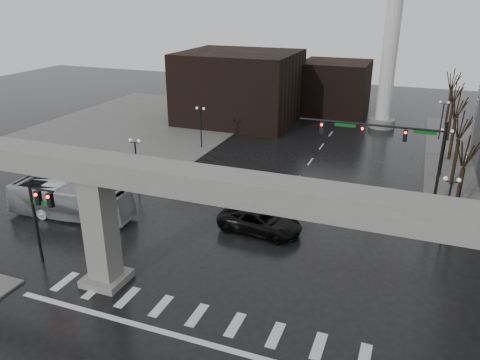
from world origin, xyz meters
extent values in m
plane|color=black|center=(0.00, 0.00, 0.00)|extent=(160.00, 160.00, 0.00)
cube|color=slate|center=(-26.00, 36.00, 0.07)|extent=(28.00, 36.00, 0.15)
cube|color=gray|center=(0.00, 0.00, 8.00)|extent=(48.00, 2.20, 1.40)
cube|color=gray|center=(-7.00, 0.00, 3.65)|extent=(1.60, 1.60, 7.30)
cube|color=gray|center=(-7.00, 0.00, 0.25)|extent=(2.60, 2.60, 0.50)
cube|color=black|center=(-14.00, 42.00, 5.00)|extent=(16.00, 14.00, 10.00)
cube|color=black|center=(-2.00, 52.00, 4.00)|extent=(10.00, 10.00, 8.00)
cylinder|color=silver|center=(6.00, 46.00, 15.00)|extent=(2.00, 2.00, 30.00)
cylinder|color=gray|center=(6.00, 46.00, 0.60)|extent=(3.60, 3.60, 1.20)
cylinder|color=black|center=(12.80, 18.80, 4.00)|extent=(0.24, 0.24, 8.00)
cylinder|color=black|center=(6.80, 18.80, 7.20)|extent=(12.00, 0.18, 0.18)
cube|color=black|center=(9.80, 18.80, 6.55)|extent=(0.35, 0.30, 1.00)
cube|color=black|center=(6.30, 18.80, 6.55)|extent=(0.35, 0.30, 1.00)
cube|color=black|center=(2.80, 18.80, 6.55)|extent=(0.35, 0.30, 1.00)
sphere|color=#FF0C05|center=(9.80, 18.62, 6.85)|extent=(0.20, 0.20, 0.20)
cube|color=#0C5418|center=(11.30, 18.80, 7.00)|extent=(1.80, 0.05, 0.35)
cube|color=#0C5418|center=(4.80, 18.80, 7.00)|extent=(1.80, 0.05, 0.35)
cylinder|color=black|center=(-12.80, 0.50, 3.00)|extent=(0.20, 0.20, 6.00)
cylinder|color=black|center=(-11.80, 0.50, 5.60)|extent=(2.00, 0.14, 0.14)
cube|color=black|center=(-12.20, 0.50, 4.95)|extent=(0.35, 0.30, 1.00)
cube|color=black|center=(-11.20, 0.50, 4.95)|extent=(0.35, 0.30, 1.00)
cube|color=#0C5418|center=(-12.30, 0.50, 4.60)|extent=(1.60, 0.05, 0.30)
cylinder|color=silver|center=(15.00, 22.00, 6.00)|extent=(0.12, 0.12, 12.00)
cylinder|color=black|center=(13.50, 14.00, 2.40)|extent=(0.14, 0.14, 4.80)
cube|color=black|center=(13.50, 14.00, 4.75)|extent=(0.90, 0.06, 0.06)
sphere|color=silver|center=(13.05, 14.00, 4.95)|extent=(0.32, 0.32, 0.32)
sphere|color=silver|center=(13.95, 14.00, 4.95)|extent=(0.32, 0.32, 0.32)
cylinder|color=black|center=(13.50, 28.00, 2.40)|extent=(0.14, 0.14, 4.80)
cube|color=black|center=(13.50, 28.00, 4.75)|extent=(0.90, 0.06, 0.06)
sphere|color=silver|center=(13.05, 28.00, 4.95)|extent=(0.32, 0.32, 0.32)
sphere|color=silver|center=(13.95, 28.00, 4.95)|extent=(0.32, 0.32, 0.32)
cylinder|color=black|center=(13.50, 42.00, 2.40)|extent=(0.14, 0.14, 4.80)
cube|color=black|center=(13.50, 42.00, 4.75)|extent=(0.90, 0.06, 0.06)
sphere|color=silver|center=(13.05, 42.00, 4.95)|extent=(0.32, 0.32, 0.32)
sphere|color=silver|center=(13.95, 42.00, 4.95)|extent=(0.32, 0.32, 0.32)
cylinder|color=black|center=(-13.50, 14.00, 2.40)|extent=(0.14, 0.14, 4.80)
cube|color=black|center=(-13.50, 14.00, 4.75)|extent=(0.90, 0.06, 0.06)
sphere|color=silver|center=(-13.95, 14.00, 4.95)|extent=(0.32, 0.32, 0.32)
sphere|color=silver|center=(-13.05, 14.00, 4.95)|extent=(0.32, 0.32, 0.32)
cylinder|color=black|center=(-13.50, 28.00, 2.40)|extent=(0.14, 0.14, 4.80)
cube|color=black|center=(-13.50, 28.00, 4.75)|extent=(0.90, 0.06, 0.06)
sphere|color=silver|center=(-13.95, 28.00, 4.95)|extent=(0.32, 0.32, 0.32)
sphere|color=silver|center=(-13.05, 28.00, 4.95)|extent=(0.32, 0.32, 0.32)
cylinder|color=black|center=(-13.50, 42.00, 2.40)|extent=(0.14, 0.14, 4.80)
cube|color=black|center=(-13.50, 42.00, 4.75)|extent=(0.90, 0.06, 0.06)
sphere|color=silver|center=(-13.95, 42.00, 4.95)|extent=(0.32, 0.32, 0.32)
sphere|color=silver|center=(-13.05, 42.00, 4.95)|extent=(0.32, 0.32, 0.32)
cylinder|color=black|center=(14.50, 18.00, 2.27)|extent=(0.34, 0.34, 4.55)
cylinder|color=black|center=(14.50, 18.00, 6.01)|extent=(0.12, 1.52, 2.98)
cylinder|color=black|center=(15.00, 18.25, 5.78)|extent=(0.83, 1.14, 2.51)
cylinder|color=black|center=(14.50, 26.00, 2.33)|extent=(0.34, 0.34, 4.66)
cylinder|color=black|center=(14.50, 26.00, 6.15)|extent=(0.12, 1.55, 3.05)
cylinder|color=black|center=(15.00, 26.25, 5.91)|extent=(0.85, 1.16, 2.57)
cylinder|color=black|center=(14.50, 34.00, 2.38)|extent=(0.34, 0.34, 4.76)
cylinder|color=black|center=(14.50, 34.00, 6.29)|extent=(0.12, 1.59, 3.11)
cylinder|color=black|center=(15.00, 34.25, 6.05)|extent=(0.86, 1.18, 2.62)
cylinder|color=black|center=(14.50, 42.00, 2.43)|extent=(0.34, 0.34, 4.87)
cylinder|color=black|center=(14.50, 42.00, 6.43)|extent=(0.12, 1.62, 3.18)
cylinder|color=black|center=(15.00, 42.25, 6.18)|extent=(0.88, 1.20, 2.68)
cylinder|color=black|center=(14.50, 50.00, 2.48)|extent=(0.34, 0.34, 4.97)
cylinder|color=black|center=(14.50, 50.00, 6.57)|extent=(0.12, 1.65, 3.25)
cylinder|color=black|center=(15.00, 50.25, 6.31)|extent=(0.89, 1.23, 2.74)
imported|color=black|center=(0.10, 10.13, 0.92)|extent=(6.87, 3.64, 1.84)
imported|color=#AFAEB3|center=(-15.53, 6.96, 1.50)|extent=(10.94, 3.53, 3.00)
camera|label=1|loc=(10.44, -21.09, 17.47)|focal=35.00mm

